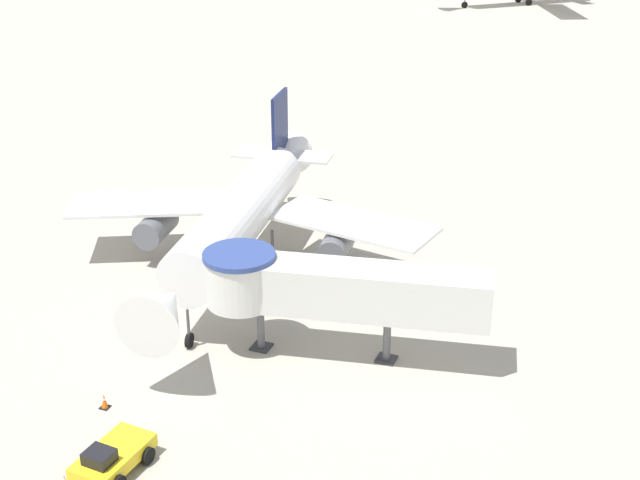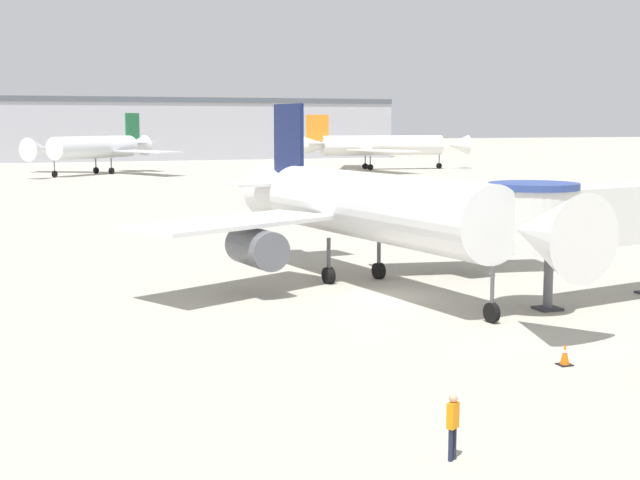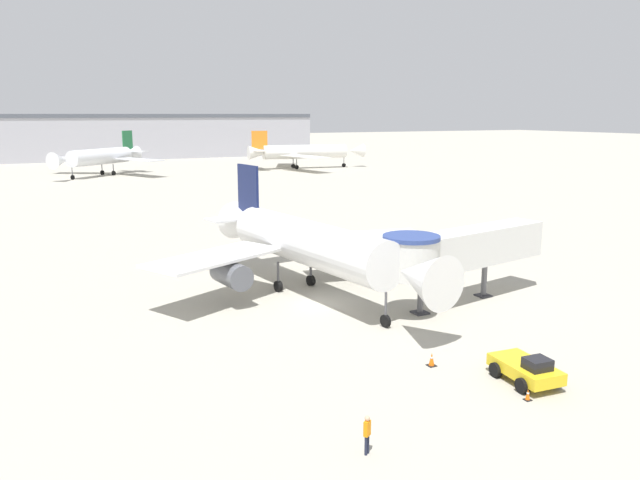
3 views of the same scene
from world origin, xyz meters
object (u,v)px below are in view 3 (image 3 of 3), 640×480
Objects in this scene: jet_bridge at (455,250)px; pushback_tug_yellow at (527,369)px; traffic_cone_near_nose at (432,359)px; main_airplane at (306,244)px; background_jet_green_tail at (102,157)px; traffic_cone_apron_front at (528,395)px; ground_crew_marshaller at (367,432)px; background_jet_orange_tail at (302,152)px.

jet_bridge is 3.82× the size of pushback_tug_yellow.
pushback_tug_yellow is 5.31m from traffic_cone_near_nose.
main_airplane is 111.22m from background_jet_green_tail.
pushback_tug_yellow is at bearing -123.20° from jet_bridge.
traffic_cone_near_nose is 1.37× the size of traffic_cone_apron_front.
background_jet_green_tail is (-3.83, 133.88, 4.28)m from traffic_cone_apron_front.
main_airplane is at bearing 104.11° from pushback_tug_yellow.
traffic_cone_near_nose is at bearing -97.24° from main_airplane.
pushback_tug_yellow is at bearing -88.60° from main_airplane.
main_airplane is 25.04m from ground_crew_marshaller.
main_airplane is 119.57m from background_jet_orange_tail.
main_airplane reaches higher than traffic_cone_near_nose.
jet_bridge reaches higher than traffic_cone_near_nose.
main_airplane reaches higher than pushback_tug_yellow.
jet_bridge is 26.82× the size of traffic_cone_apron_front.
pushback_tug_yellow is 11.82m from ground_crew_marshaller.
background_jet_green_tail is (6.23, 134.72, 3.53)m from ground_crew_marshaller.
ground_crew_marshaller is 0.07× the size of background_jet_green_tail.
background_jet_green_tail is at bearing 94.32° from background_jet_orange_tail.
traffic_cone_near_nose is 0.46× the size of ground_crew_marshaller.
traffic_cone_near_nose is at bearing 132.66° from pushback_tug_yellow.
traffic_cone_apron_front is 0.02× the size of background_jet_green_tail.
background_jet_green_tail is at bearing 82.73° from main_airplane.
pushback_tug_yellow is at bearing -20.12° from ground_crew_marshaller.
main_airplane is at bearing 127.96° from jet_bridge.
jet_bridge is 16.92m from traffic_cone_apron_front.
main_airplane reaches higher than jet_bridge.
background_jet_green_tail reaches higher than traffic_cone_apron_front.
pushback_tug_yellow is at bearing 48.33° from traffic_cone_apron_front.
jet_bridge reaches higher than ground_crew_marshaller.
pushback_tug_yellow is 2.30m from traffic_cone_apron_front.
traffic_cone_apron_front is (1.78, -5.84, -0.11)m from traffic_cone_near_nose.
traffic_cone_near_nose is at bearing -41.80° from background_jet_green_tail.
main_airplane is at bearing 162.52° from background_jet_orange_tail.
background_jet_green_tail is at bearing 96.84° from pushback_tug_yellow.
jet_bridge is at bearing -37.58° from background_jet_green_tail.
jet_bridge reaches higher than traffic_cone_apron_front.
background_jet_orange_tail reaches higher than ground_crew_marshaller.
jet_bridge reaches higher than pushback_tug_yellow.
main_airplane is 1.77× the size of jet_bridge.
ground_crew_marshaller is (-8.28, -6.68, 0.64)m from traffic_cone_near_nose.
background_jet_orange_tail is (49.04, 125.77, 4.06)m from traffic_cone_near_nose.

